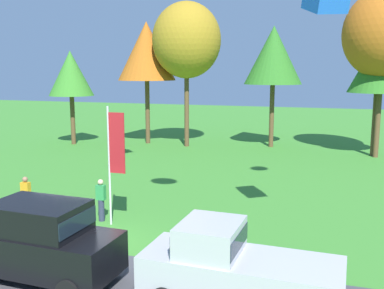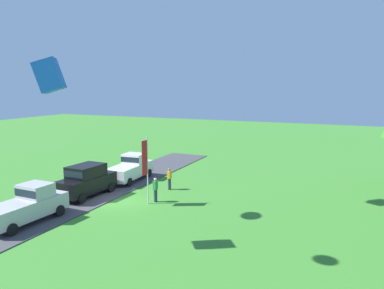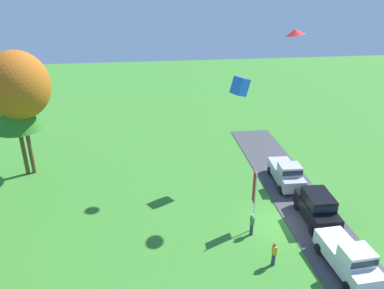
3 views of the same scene
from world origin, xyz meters
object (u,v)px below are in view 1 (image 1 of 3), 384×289
tree_center_back (379,64)px  flag_banner (114,151)px  tree_lone_near (147,51)px  tree_left_of_center (273,55)px  car_pickup_near_entrance (233,267)px  person_beside_suv (101,200)px  tree_far_left (71,74)px  person_on_lawn (26,197)px  car_suv_by_flagpole (40,238)px  tree_far_right (187,41)px  tree_right_of_center (384,34)px

tree_center_back → flag_banner: tree_center_back is taller
tree_lone_near → tree_left_of_center: tree_lone_near is taller
car_pickup_near_entrance → person_beside_suv: size_ratio=2.96×
tree_far_left → person_beside_suv: bearing=-54.7°
person_on_lawn → tree_lone_near: bearing=97.9°
car_suv_by_flagpole → tree_far_left: 24.82m
car_suv_by_flagpole → car_pickup_near_entrance: size_ratio=0.92×
person_beside_suv → person_on_lawn: (-3.14, -0.53, 0.00)m
car_pickup_near_entrance → tree_lone_near: size_ratio=0.52×
person_on_lawn → tree_far_left: 19.04m
tree_left_of_center → flag_banner: bearing=-99.5°
car_suv_by_flagpole → flag_banner: flag_banner is taller
car_suv_by_flagpole → tree_left_of_center: (3.19, 24.72, 5.73)m
person_on_lawn → tree_far_right: size_ratio=0.15×
person_on_lawn → tree_lone_near: (-2.61, 18.76, 6.52)m
tree_far_right → flag_banner: (3.05, -18.07, -5.21)m
person_beside_suv → flag_banner: size_ratio=0.37×
tree_right_of_center → flag_banner: size_ratio=2.42×
tree_left_of_center → tree_center_back: size_ratio=1.10×
car_pickup_near_entrance → flag_banner: bearing=140.6°
person_on_lawn → tree_left_of_center: 22.22m
tree_lone_near → flag_banner: (6.55, -18.50, -4.45)m
tree_left_of_center → car_pickup_near_entrance: bearing=-84.5°
car_suv_by_flagpole → tree_right_of_center: 26.01m
person_beside_suv → tree_lone_near: 20.20m
tree_left_of_center → tree_center_back: (7.33, -1.52, -0.65)m
car_suv_by_flagpole → person_on_lawn: bearing=131.2°
car_pickup_near_entrance → tree_center_back: bearing=77.7°
tree_lone_near → tree_left_of_center: bearing=7.6°
tree_left_of_center → tree_right_of_center: (7.47, -2.06, 1.27)m
tree_far_left → tree_right_of_center: (22.90, 1.51, 2.65)m
tree_far_left → tree_center_back: bearing=5.1°
tree_far_right → flag_banner: bearing=-80.4°
tree_lone_near → tree_left_of_center: (9.86, 1.32, -0.36)m
car_suv_by_flagpole → tree_center_back: bearing=65.6°
car_suv_by_flagpole → flag_banner: 5.17m
tree_far_left → tree_center_back: size_ratio=0.89×
tree_left_of_center → flag_banner: tree_left_of_center is taller
car_suv_by_flagpole → tree_center_back: 25.97m
tree_far_right → tree_center_back: 13.81m
person_on_lawn → flag_banner: bearing=3.8°
car_pickup_near_entrance → person_beside_suv: 8.11m
person_beside_suv → tree_lone_near: tree_lone_near is taller
car_pickup_near_entrance → tree_far_left: size_ratio=0.68×
tree_lone_near → tree_far_right: tree_far_right is taller
person_on_lawn → tree_right_of_center: (14.72, 18.03, 7.42)m
tree_lone_near → tree_right_of_center: 17.37m
tree_left_of_center → person_on_lawn: bearing=-109.8°
tree_lone_near → tree_far_right: bearing=-7.0°
car_suv_by_flagpole → tree_far_right: bearing=97.9°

